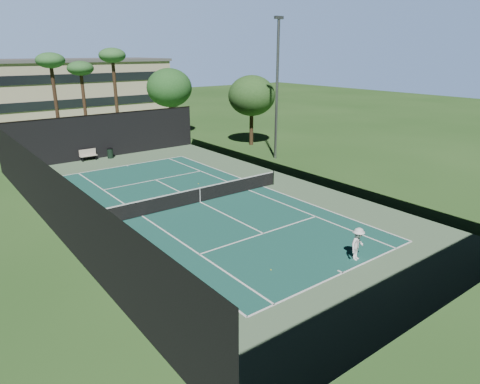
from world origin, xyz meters
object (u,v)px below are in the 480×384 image
at_px(tennis_net, 200,194).
at_px(tennis_ball_b, 163,197).
at_px(tennis_ball_c, 198,184).
at_px(tennis_ball_d, 89,199).
at_px(tennis_ball_a, 271,270).
at_px(player, 358,244).
at_px(trash_bin, 110,153).
at_px(park_bench, 88,155).

distance_m(tennis_net, tennis_ball_b, 2.84).
height_order(tennis_ball_c, tennis_ball_d, tennis_ball_d).
bearing_deg(tennis_ball_b, tennis_ball_a, -94.36).
relative_size(tennis_net, tennis_ball_c, 179.71).
bearing_deg(tennis_ball_d, tennis_net, -41.99).
bearing_deg(player, tennis_net, 84.72).
bearing_deg(tennis_net, trash_bin, 90.29).
height_order(tennis_net, player, player).
bearing_deg(player, trash_bin, 80.40).
distance_m(tennis_net, tennis_ball_a, 10.02).
bearing_deg(tennis_ball_d, park_bench, 71.35).
bearing_deg(tennis_ball_d, tennis_ball_b, -32.73).
height_order(tennis_ball_a, park_bench, park_bench).
bearing_deg(tennis_net, park_bench, 97.19).
distance_m(tennis_ball_b, park_bench, 13.33).
bearing_deg(trash_bin, tennis_net, -89.71).
relative_size(park_bench, trash_bin, 1.59).
relative_size(tennis_net, tennis_ball_a, 207.26).
distance_m(tennis_ball_b, tennis_ball_c, 3.68).
bearing_deg(trash_bin, tennis_ball_c, -79.82).
height_order(tennis_net, park_bench, tennis_net).
bearing_deg(tennis_net, tennis_ball_b, 121.62).
distance_m(tennis_ball_a, park_bench, 25.41).
relative_size(player, park_bench, 1.08).
bearing_deg(tennis_ball_b, player, -77.57).
relative_size(tennis_ball_a, tennis_ball_c, 0.87).
distance_m(tennis_net, park_bench, 15.81).
bearing_deg(tennis_ball_b, tennis_ball_d, 147.27).
bearing_deg(tennis_ball_b, trash_bin, 83.88).
bearing_deg(tennis_ball_a, tennis_ball_c, 71.44).
bearing_deg(trash_bin, tennis_ball_d, -118.18).
distance_m(tennis_ball_a, trash_bin, 25.11).
bearing_deg(tennis_ball_a, tennis_net, 76.22).
xyz_separation_m(tennis_net, tennis_ball_d, (-5.58, 5.02, -0.52)).
bearing_deg(player, tennis_ball_d, 100.41).
bearing_deg(tennis_ball_a, player, -22.92).
relative_size(tennis_ball_a, trash_bin, 0.07).
xyz_separation_m(tennis_net, trash_bin, (-0.08, 15.29, -0.08)).
bearing_deg(tennis_ball_c, tennis_ball_d, 168.53).
height_order(tennis_net, tennis_ball_d, tennis_net).
xyz_separation_m(tennis_ball_d, trash_bin, (5.50, 10.27, 0.44)).
xyz_separation_m(park_bench, trash_bin, (1.90, -0.39, -0.07)).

